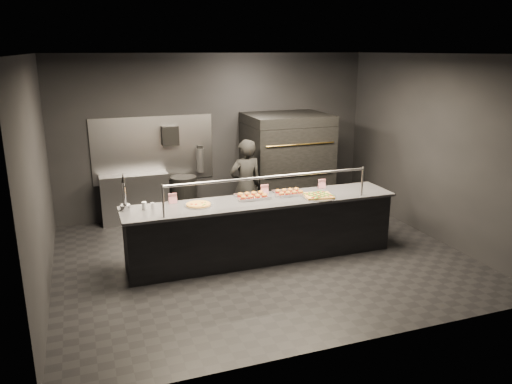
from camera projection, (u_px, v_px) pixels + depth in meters
room at (260, 161)px, 7.23m from camera, size 6.04×6.00×3.00m
service_counter at (262, 229)px, 7.48m from camera, size 4.10×0.78×1.37m
pizza_oven at (286, 164)px, 9.45m from camera, size 1.50×1.23×1.91m
prep_shelf at (135, 198)px, 9.07m from camera, size 1.20×0.35×0.90m
towel_dispenser at (170, 136)px, 9.05m from camera, size 0.30×0.20×0.35m
fire_extinguisher at (200, 160)px, 9.38m from camera, size 0.14×0.14×0.51m
beer_tap at (125, 200)px, 6.84m from camera, size 0.14×0.20×0.54m
round_pizza at (198, 205)px, 7.08m from camera, size 0.40×0.40×0.03m
slider_tray_a at (252, 196)px, 7.45m from camera, size 0.52×0.41×0.08m
slider_tray_b at (289, 192)px, 7.65m from camera, size 0.52×0.43×0.07m
square_pizza at (318, 196)px, 7.49m from camera, size 0.51×0.51×0.05m
condiment_jar at (147, 206)px, 6.90m from camera, size 0.17×0.07×0.11m
tent_cards at (256, 190)px, 7.59m from camera, size 2.51×0.04×0.15m
trash_bin at (184, 198)px, 9.27m from camera, size 0.48×0.48×0.81m
worker at (246, 186)px, 8.52m from camera, size 0.63×0.45×1.62m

